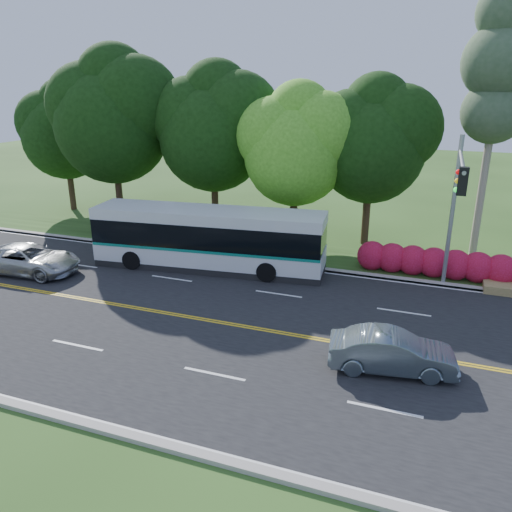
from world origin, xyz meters
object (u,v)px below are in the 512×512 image
(transit_bus, at_px, (208,239))
(suv, at_px, (29,259))
(sedan, at_px, (392,352))
(traffic_signal, at_px, (456,196))

(transit_bus, distance_m, suv, 9.02)
(sedan, bearing_deg, traffic_signal, -22.47)
(traffic_signal, distance_m, suv, 20.31)
(traffic_signal, height_order, sedan, traffic_signal)
(transit_bus, xyz_separation_m, suv, (-8.16, -3.76, -0.82))
(traffic_signal, distance_m, sedan, 7.91)
(suv, bearing_deg, transit_bus, -69.64)
(transit_bus, relative_size, sedan, 2.90)
(transit_bus, bearing_deg, suv, -161.59)
(traffic_signal, relative_size, transit_bus, 0.58)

